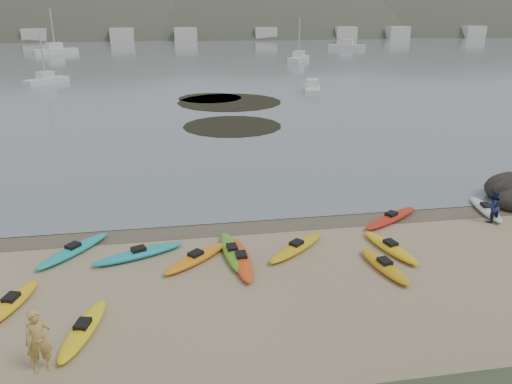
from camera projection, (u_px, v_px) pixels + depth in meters
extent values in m
plane|color=tan|center=(256.00, 221.00, 23.81)|extent=(600.00, 600.00, 0.00)
plane|color=brown|center=(257.00, 224.00, 23.53)|extent=(60.00, 60.00, 0.00)
plane|color=slate|center=(173.00, 26.00, 301.37)|extent=(1200.00, 1200.00, 0.00)
ellipsoid|color=yellow|center=(12.00, 303.00, 16.91)|extent=(1.57, 3.04, 0.34)
ellipsoid|color=gold|center=(296.00, 248.00, 20.83)|extent=(3.17, 2.87, 0.34)
ellipsoid|color=silver|center=(485.00, 209.00, 24.81)|extent=(1.27, 3.46, 0.34)
ellipsoid|color=#1BA8A3|center=(74.00, 250.00, 20.59)|extent=(2.90, 3.45, 0.34)
ellipsoid|color=#EB4B14|center=(241.00, 260.00, 19.83)|extent=(0.75, 3.73, 0.34)
ellipsoid|color=orange|center=(384.00, 266.00, 19.32)|extent=(1.26, 3.21, 0.34)
ellipsoid|color=yellow|center=(390.00, 247.00, 20.84)|extent=(1.54, 3.50, 0.34)
ellipsoid|color=yellow|center=(83.00, 330.00, 15.49)|extent=(1.51, 3.38, 0.34)
ellipsoid|color=orange|center=(196.00, 258.00, 19.93)|extent=(2.99, 2.78, 0.34)
ellipsoid|color=red|center=(391.00, 218.00, 23.77)|extent=(3.73, 2.72, 0.34)
ellipsoid|color=#5DAB22|center=(232.00, 252.00, 20.46)|extent=(0.97, 3.80, 0.34)
ellipsoid|color=#1CA1B0|center=(139.00, 254.00, 20.30)|extent=(3.82, 2.06, 0.34)
imported|color=tan|center=(39.00, 341.00, 13.70)|extent=(0.79, 0.63, 1.92)
imported|color=navy|center=(493.00, 206.00, 23.48)|extent=(0.84, 0.69, 1.59)
cylinder|color=black|center=(232.00, 126.00, 43.04)|extent=(8.51, 8.51, 0.04)
cylinder|color=black|center=(229.00, 102.00, 54.12)|extent=(11.29, 11.29, 0.04)
cylinder|color=black|center=(210.00, 98.00, 56.47)|extent=(7.16, 7.16, 0.04)
cube|color=silver|center=(46.00, 81.00, 66.97)|extent=(5.34, 6.13, 0.89)
cube|color=silver|center=(312.00, 89.00, 59.97)|extent=(3.30, 6.49, 0.87)
cube|color=silver|center=(299.00, 59.00, 95.12)|extent=(5.83, 7.89, 1.10)
cube|color=silver|center=(55.00, 51.00, 111.49)|extent=(9.66, 6.96, 1.34)
cube|color=silver|center=(347.00, 47.00, 125.22)|extent=(9.05, 6.51, 1.25)
ellipsoid|color=#384235|center=(67.00, 81.00, 203.35)|extent=(220.00, 120.00, 80.00)
ellipsoid|color=#384235|center=(262.00, 72.00, 210.39)|extent=(200.00, 110.00, 68.00)
ellipsoid|color=#384235|center=(437.00, 69.00, 233.65)|extent=(230.00, 130.00, 76.00)
cube|color=beige|center=(39.00, 35.00, 150.66)|extent=(7.00, 5.00, 4.00)
cube|color=beige|center=(120.00, 35.00, 154.44)|extent=(7.00, 5.00, 4.00)
cube|color=beige|center=(198.00, 34.00, 158.22)|extent=(7.00, 5.00, 4.00)
cube|color=beige|center=(272.00, 34.00, 162.00)|extent=(7.00, 5.00, 4.00)
cube|color=beige|center=(343.00, 33.00, 165.78)|extent=(7.00, 5.00, 4.00)
cube|color=beige|center=(410.00, 32.00, 169.55)|extent=(7.00, 5.00, 4.00)
cube|color=beige|center=(475.00, 32.00, 173.33)|extent=(7.00, 5.00, 4.00)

